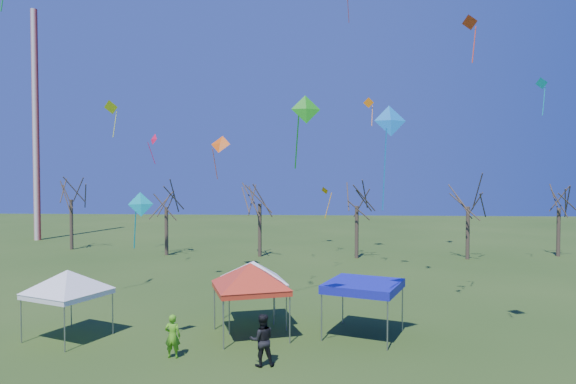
# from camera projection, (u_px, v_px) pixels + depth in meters

# --- Properties ---
(ground) EXTENTS (140.00, 140.00, 0.00)m
(ground) POSITION_uv_depth(u_px,v_px,m) (246.00, 355.00, 20.42)
(ground) COLOR #294516
(ground) RESTS_ON ground
(radio_mast) EXTENTS (0.70, 0.70, 25.00)m
(radio_mast) POSITION_uv_depth(u_px,v_px,m) (36.00, 125.00, 55.68)
(radio_mast) COLOR silver
(radio_mast) RESTS_ON ground
(tree_0) EXTENTS (3.83, 3.83, 8.44)m
(tree_0) POSITION_uv_depth(u_px,v_px,m) (71.00, 182.00, 48.83)
(tree_0) COLOR #3D2D21
(tree_0) RESTS_ON ground
(tree_1) EXTENTS (3.42, 3.42, 7.54)m
(tree_1) POSITION_uv_depth(u_px,v_px,m) (166.00, 190.00, 45.49)
(tree_1) COLOR #3D2D21
(tree_1) RESTS_ON ground
(tree_2) EXTENTS (3.71, 3.71, 8.18)m
(tree_2) POSITION_uv_depth(u_px,v_px,m) (260.00, 185.00, 44.66)
(tree_2) COLOR #3D2D21
(tree_2) RESTS_ON ground
(tree_3) EXTENTS (3.59, 3.59, 7.91)m
(tree_3) POSITION_uv_depth(u_px,v_px,m) (357.00, 187.00, 43.80)
(tree_3) COLOR #3D2D21
(tree_3) RESTS_ON ground
(tree_4) EXTENTS (3.58, 3.58, 7.89)m
(tree_4) POSITION_uv_depth(u_px,v_px,m) (468.00, 188.00, 43.17)
(tree_4) COLOR #3D2D21
(tree_4) RESTS_ON ground
(tree_5) EXTENTS (3.39, 3.39, 7.46)m
(tree_5) POSITION_uv_depth(u_px,v_px,m) (559.00, 191.00, 44.70)
(tree_5) COLOR #3D2D21
(tree_5) RESTS_ON ground
(tent_white_west) EXTENTS (3.67, 3.67, 3.49)m
(tent_white_west) POSITION_uv_depth(u_px,v_px,m) (67.00, 275.00, 22.39)
(tent_white_west) COLOR gray
(tent_white_west) RESTS_ON ground
(tent_white_mid) EXTENTS (3.82, 3.82, 3.52)m
(tent_white_mid) POSITION_uv_depth(u_px,v_px,m) (253.00, 265.00, 24.52)
(tent_white_mid) COLOR gray
(tent_white_mid) RESTS_ON ground
(tent_red) EXTENTS (4.05, 4.05, 3.78)m
(tent_red) POSITION_uv_depth(u_px,v_px,m) (250.00, 268.00, 22.70)
(tent_red) COLOR gray
(tent_red) RESTS_ON ground
(tent_blue) EXTENTS (3.97, 3.97, 2.42)m
(tent_blue) POSITION_uv_depth(u_px,v_px,m) (363.00, 286.00, 22.76)
(tent_blue) COLOR gray
(tent_blue) RESTS_ON ground
(person_green) EXTENTS (0.64, 0.43, 1.71)m
(person_green) POSITION_uv_depth(u_px,v_px,m) (173.00, 336.00, 20.10)
(person_green) COLOR #54AE1B
(person_green) RESTS_ON ground
(person_dark) EXTENTS (1.09, 0.93, 1.96)m
(person_dark) POSITION_uv_depth(u_px,v_px,m) (262.00, 340.00, 19.24)
(person_dark) COLOR black
(person_dark) RESTS_ON ground
(kite_2) EXTENTS (1.41, 0.85, 3.32)m
(kite_2) POSITION_uv_depth(u_px,v_px,m) (111.00, 107.00, 44.97)
(kite_2) COLOR #E2F619
(kite_2) RESTS_ON ground
(kite_5) EXTENTS (1.26, 0.58, 4.00)m
(kite_5) POSITION_uv_depth(u_px,v_px,m) (390.00, 122.00, 19.22)
(kite_5) COLOR #157BDF
(kite_5) RESTS_ON ground
(kite_12) EXTENTS (0.92, 0.95, 2.90)m
(kite_12) POSITION_uv_depth(u_px,v_px,m) (542.00, 84.00, 38.36)
(kite_12) COLOR #0BB1B1
(kite_12) RESTS_ON ground
(kite_13) EXTENTS (1.01, 0.98, 2.59)m
(kite_13) POSITION_uv_depth(u_px,v_px,m) (153.00, 140.00, 43.13)
(kite_13) COLOR #EF163E
(kite_13) RESTS_ON ground
(kite_19) EXTENTS (0.79, 0.55, 2.10)m
(kite_19) POSITION_uv_depth(u_px,v_px,m) (369.00, 104.00, 36.95)
(kite_19) COLOR orange
(kite_19) RESTS_ON ground
(kite_17) EXTENTS (0.92, 0.84, 2.49)m
(kite_17) POSITION_uv_depth(u_px,v_px,m) (470.00, 24.00, 25.86)
(kite_17) COLOR red
(kite_17) RESTS_ON ground
(kite_27) EXTENTS (1.09, 0.69, 2.61)m
(kite_27) POSITION_uv_depth(u_px,v_px,m) (306.00, 110.00, 17.99)
(kite_27) COLOR #1D9B17
(kite_27) RESTS_ON ground
(kite_11) EXTENTS (1.61, 1.15, 3.19)m
(kite_11) POSITION_uv_depth(u_px,v_px,m) (220.00, 144.00, 36.57)
(kite_11) COLOR #F4550C
(kite_11) RESTS_ON ground
(kite_1) EXTENTS (1.00, 0.73, 2.30)m
(kite_1) POSITION_uv_depth(u_px,v_px,m) (141.00, 205.00, 20.60)
(kite_1) COLOR #0DBDC7
(kite_1) RESTS_ON ground
(kite_22) EXTENTS (0.91, 0.91, 2.35)m
(kite_22) POSITION_uv_depth(u_px,v_px,m) (325.00, 192.00, 38.24)
(kite_22) COLOR orange
(kite_22) RESTS_ON ground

